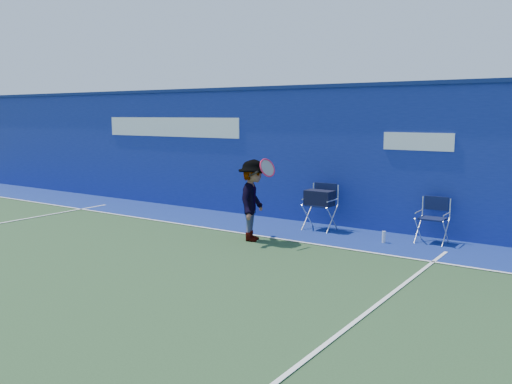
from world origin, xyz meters
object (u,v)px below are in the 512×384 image
Objects in this scene: directors_chair_left at (320,211)px; water_bottle at (384,237)px; directors_chair_right at (432,229)px; tennis_player at (253,200)px.

directors_chair_left is 1.64m from water_bottle.
directors_chair_right is (2.32, 0.14, -0.14)m from directors_chair_left.
directors_chair_right is at bearing 34.85° from water_bottle.
directors_chair_right is at bearing 30.51° from tennis_player.
tennis_player is (-2.19, -1.21, 0.68)m from water_bottle.
directors_chair_left is 1.12× the size of directors_chair_right.
water_bottle is 2.59m from tennis_player.
directors_chair_left is at bearing 166.23° from water_bottle.
tennis_player reaches higher than directors_chair_left.
tennis_player is at bearing -151.08° from water_bottle.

